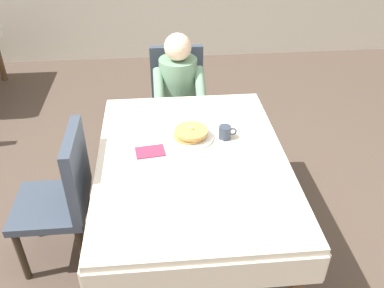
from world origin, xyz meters
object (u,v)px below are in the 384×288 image
at_px(dining_table_main, 192,169).
at_px(spoon_near_edge, 194,168).
at_px(plate_breakfast, 191,137).
at_px(breakfast_stack, 191,133).
at_px(chair_left_side, 64,192).
at_px(cup_coffee, 225,132).
at_px(diner_person, 179,89).
at_px(knife_right_of_plate, 222,138).
at_px(chair_diner, 178,96).
at_px(fork_left_of_plate, 161,141).

distance_m(dining_table_main, spoon_near_edge, 0.15).
bearing_deg(plate_breakfast, breakfast_stack, -136.44).
bearing_deg(chair_left_side, cup_coffee, -79.92).
distance_m(diner_person, cup_coffee, 0.88).
xyz_separation_m(plate_breakfast, knife_right_of_plate, (0.19, -0.02, -0.01)).
distance_m(chair_diner, chair_left_side, 1.39).
distance_m(dining_table_main, chair_diner, 1.18).
bearing_deg(knife_right_of_plate, plate_breakfast, 85.39).
height_order(chair_left_side, spoon_near_edge, chair_left_side).
relative_size(fork_left_of_plate, spoon_near_edge, 1.20).
distance_m(dining_table_main, chair_left_side, 0.78).
xyz_separation_m(dining_table_main, spoon_near_edge, (0.00, -0.12, 0.09)).
bearing_deg(dining_table_main, fork_left_of_plate, 135.58).
distance_m(chair_diner, diner_person, 0.21).
height_order(breakfast_stack, spoon_near_edge, breakfast_stack).
distance_m(chair_diner, knife_right_of_plate, 1.04).
relative_size(fork_left_of_plate, knife_right_of_plate, 0.90).
distance_m(chair_left_side, spoon_near_edge, 0.81).
distance_m(diner_person, spoon_near_edge, 1.13).
xyz_separation_m(dining_table_main, cup_coffee, (0.22, 0.18, 0.13)).
bearing_deg(chair_diner, dining_table_main, 90.66).
distance_m(plate_breakfast, cup_coffee, 0.22).
distance_m(diner_person, fork_left_of_plate, 0.86).
height_order(dining_table_main, cup_coffee, cup_coffee).
bearing_deg(dining_table_main, breakfast_stack, 86.94).
distance_m(chair_diner, cup_coffee, 1.05).
relative_size(dining_table_main, chair_diner, 1.64).
xyz_separation_m(chair_diner, plate_breakfast, (0.02, -0.97, 0.22)).
xyz_separation_m(plate_breakfast, fork_left_of_plate, (-0.19, -0.02, -0.01)).
bearing_deg(fork_left_of_plate, breakfast_stack, -78.19).
xyz_separation_m(breakfast_stack, knife_right_of_plate, (0.19, -0.02, -0.04)).
relative_size(breakfast_stack, spoon_near_edge, 1.45).
relative_size(cup_coffee, knife_right_of_plate, 0.57).
relative_size(diner_person, fork_left_of_plate, 6.22).
xyz_separation_m(chair_left_side, fork_left_of_plate, (0.59, 0.18, 0.21)).
relative_size(cup_coffee, spoon_near_edge, 0.75).
distance_m(breakfast_stack, cup_coffee, 0.21).
relative_size(diner_person, knife_right_of_plate, 5.60).
bearing_deg(breakfast_stack, cup_coffee, -4.69).
bearing_deg(spoon_near_edge, plate_breakfast, 91.37).
distance_m(chair_left_side, cup_coffee, 1.04).
distance_m(diner_person, breakfast_stack, 0.83).
height_order(chair_diner, knife_right_of_plate, chair_diner).
bearing_deg(dining_table_main, chair_left_side, 180.00).
bearing_deg(spoon_near_edge, breakfast_stack, 91.56).
height_order(breakfast_stack, knife_right_of_plate, breakfast_stack).
height_order(chair_diner, chair_left_side, same).
bearing_deg(spoon_near_edge, cup_coffee, 55.87).
height_order(plate_breakfast, spoon_near_edge, plate_breakfast).
distance_m(fork_left_of_plate, spoon_near_edge, 0.34).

